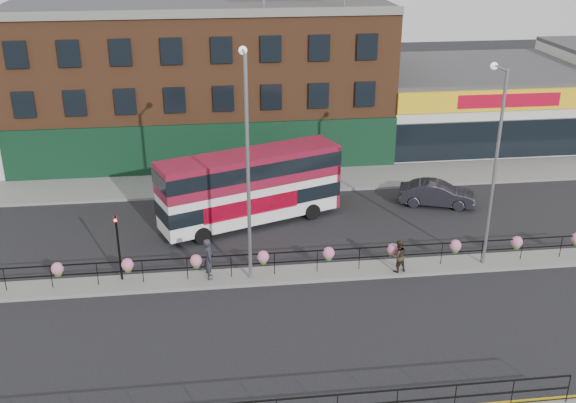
{
  "coord_description": "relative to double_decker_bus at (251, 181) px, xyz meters",
  "views": [
    {
      "loc": [
        -3.76,
        -27.33,
        15.57
      ],
      "look_at": [
        0.0,
        3.0,
        2.5
      ],
      "focal_mm": 42.0,
      "sensor_mm": 36.0,
      "label": 1
    }
  ],
  "objects": [
    {
      "name": "brick_building",
      "position": [
        -2.38,
        13.87,
        2.65
      ],
      "size": [
        25.0,
        12.21,
        10.3
      ],
      "color": "brown",
      "rests_on": "ground"
    },
    {
      "name": "double_decker_bus",
      "position": [
        0.0,
        0.0,
        0.0
      ],
      "size": [
        10.14,
        5.71,
        4.02
      ],
      "color": "white",
      "rests_on": "ground"
    },
    {
      "name": "pedestrian_b",
      "position": [
        6.37,
        -6.51,
        -1.52
      ],
      "size": [
        1.04,
        0.94,
        1.6
      ],
      "primitive_type": "imported",
      "rotation": [
        0.0,
        0.0,
        3.36
      ],
      "color": "#2F241B",
      "rests_on": "median"
    },
    {
      "name": "north_pavement",
      "position": [
        1.62,
        5.91,
        -2.4
      ],
      "size": [
        60.0,
        4.0,
        0.15
      ],
      "primitive_type": "cube",
      "color": "slate",
      "rests_on": "ground"
    },
    {
      "name": "ground",
      "position": [
        1.62,
        -6.09,
        -2.47
      ],
      "size": [
        120.0,
        120.0,
        0.0
      ],
      "primitive_type": "plane",
      "color": "black",
      "rests_on": "ground"
    },
    {
      "name": "car",
      "position": [
        10.82,
        1.14,
        -1.77
      ],
      "size": [
        4.01,
        5.16,
        1.41
      ],
      "primitive_type": "imported",
      "rotation": [
        0.0,
        0.0,
        1.26
      ],
      "color": "#25242D",
      "rests_on": "ground"
    },
    {
      "name": "median_railing",
      "position": [
        1.62,
        -6.09,
        -1.43
      ],
      "size": [
        30.04,
        0.56,
        1.23
      ],
      "color": "black",
      "rests_on": "median"
    },
    {
      "name": "supermarket",
      "position": [
        17.62,
        13.81,
        0.18
      ],
      "size": [
        15.0,
        12.25,
        5.3
      ],
      "color": "silver",
      "rests_on": "ground"
    },
    {
      "name": "traffic_light_median",
      "position": [
        -6.38,
        -5.7,
        -0.0
      ],
      "size": [
        0.15,
        0.28,
        3.65
      ],
      "color": "black",
      "rests_on": "median"
    },
    {
      "name": "pedestrian_a",
      "position": [
        -2.38,
        -6.05,
        -1.34
      ],
      "size": [
        0.78,
        0.57,
        1.97
      ],
      "primitive_type": "imported",
      "rotation": [
        0.0,
        0.0,
        1.64
      ],
      "color": "#24252D",
      "rests_on": "median"
    },
    {
      "name": "median",
      "position": [
        1.62,
        -6.09,
        -2.4
      ],
      "size": [
        60.0,
        1.6,
        0.15
      ],
      "primitive_type": "cube",
      "color": "slate",
      "rests_on": "ground"
    },
    {
      "name": "lamp_column_east",
      "position": [
        10.66,
        -6.01,
        3.23
      ],
      "size": [
        0.34,
        1.64,
        9.36
      ],
      "color": "gray",
      "rests_on": "median"
    },
    {
      "name": "lamp_column_west",
      "position": [
        -0.52,
        -6.02,
        3.78
      ],
      "size": [
        0.37,
        1.81,
        10.3
      ],
      "color": "gray",
      "rests_on": "median"
    }
  ]
}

